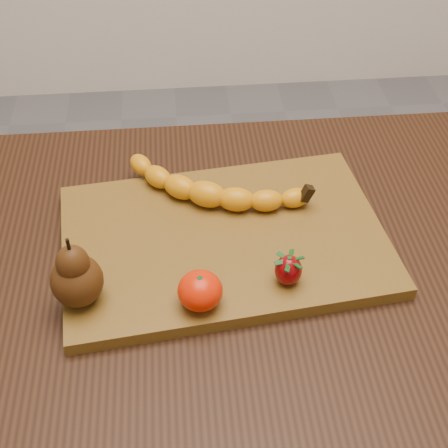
{
  "coord_description": "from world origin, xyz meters",
  "views": [
    {
      "loc": [
        -0.0,
        -0.58,
        1.39
      ],
      "look_at": [
        0.06,
        0.05,
        0.8
      ],
      "focal_mm": 50.0,
      "sensor_mm": 36.0,
      "label": 1
    }
  ],
  "objects_px": {
    "cutting_board": "(224,239)",
    "mandarin": "(200,291)",
    "pear": "(75,271)",
    "table": "(189,315)"
  },
  "relations": [
    {
      "from": "table",
      "to": "cutting_board",
      "type": "bearing_deg",
      "value": 39.59
    },
    {
      "from": "table",
      "to": "cutting_board",
      "type": "distance_m",
      "value": 0.13
    },
    {
      "from": "table",
      "to": "pear",
      "type": "relative_size",
      "value": 9.72
    },
    {
      "from": "cutting_board",
      "to": "mandarin",
      "type": "bearing_deg",
      "value": -114.76
    },
    {
      "from": "table",
      "to": "cutting_board",
      "type": "height_order",
      "value": "cutting_board"
    },
    {
      "from": "pear",
      "to": "mandarin",
      "type": "xyz_separation_m",
      "value": [
        0.15,
        -0.02,
        -0.03
      ]
    },
    {
      "from": "cutting_board",
      "to": "mandarin",
      "type": "xyz_separation_m",
      "value": [
        -0.04,
        -0.12,
        0.03
      ]
    },
    {
      "from": "table",
      "to": "pear",
      "type": "height_order",
      "value": "pear"
    },
    {
      "from": "pear",
      "to": "cutting_board",
      "type": "bearing_deg",
      "value": 27.34
    },
    {
      "from": "cutting_board",
      "to": "pear",
      "type": "height_order",
      "value": "pear"
    }
  ]
}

